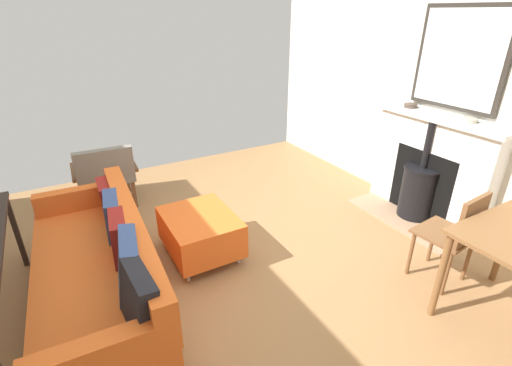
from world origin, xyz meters
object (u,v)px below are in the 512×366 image
object	(u,v)px
fireplace	(427,174)
mantel_bowl_far	(469,120)
sofa	(102,269)
armchair_accent	(105,172)
mantel_bowl_near	(411,105)
dining_chair_near_fireplace	(456,232)
ottoman	(200,231)

from	to	relation	value
fireplace	mantel_bowl_far	bearing A→B (deg)	96.06
mantel_bowl_far	sofa	world-z (taller)	mantel_bowl_far
mantel_bowl_far	armchair_accent	distance (m)	3.80
armchair_accent	sofa	bearing A→B (deg)	79.53
mantel_bowl_near	sofa	world-z (taller)	mantel_bowl_near
fireplace	dining_chair_near_fireplace	world-z (taller)	fireplace
fireplace	dining_chair_near_fireplace	size ratio (longest dim) A/B	1.67
mantel_bowl_far	dining_chair_near_fireplace	size ratio (longest dim) A/B	0.18
fireplace	ottoman	xyz separation A→B (m)	(2.40, -0.53, -0.26)
sofa	dining_chair_near_fireplace	world-z (taller)	dining_chair_near_fireplace
mantel_bowl_far	sofa	distance (m)	3.46
sofa	dining_chair_near_fireplace	distance (m)	2.76
sofa	dining_chair_near_fireplace	size ratio (longest dim) A/B	2.47
dining_chair_near_fireplace	mantel_bowl_near	bearing A→B (deg)	-122.81
sofa	armchair_accent	world-z (taller)	sofa
ottoman	armchair_accent	distance (m)	1.52
ottoman	mantel_bowl_far	bearing A→B (deg)	161.63
armchair_accent	dining_chair_near_fireplace	xyz separation A→B (m)	(-2.21, 2.78, 0.06)
mantel_bowl_far	sofa	bearing A→B (deg)	-9.37
fireplace	sofa	xyz separation A→B (m)	(3.29, -0.27, -0.16)
mantel_bowl_near	dining_chair_near_fireplace	world-z (taller)	mantel_bowl_near
fireplace	dining_chair_near_fireplace	xyz separation A→B (m)	(0.77, 0.86, -0.00)
fireplace	mantel_bowl_near	xyz separation A→B (m)	(-0.03, -0.38, 0.66)
mantel_bowl_near	ottoman	world-z (taller)	mantel_bowl_near
sofa	dining_chair_near_fireplace	xyz separation A→B (m)	(-2.52, 1.13, 0.16)
ottoman	armchair_accent	world-z (taller)	armchair_accent
fireplace	armchair_accent	size ratio (longest dim) A/B	1.84
fireplace	ottoman	world-z (taller)	fireplace
sofa	armchair_accent	bearing A→B (deg)	-100.47
fireplace	armchair_accent	world-z (taller)	fireplace
sofa	ottoman	size ratio (longest dim) A/B	2.80
fireplace	mantel_bowl_near	bearing A→B (deg)	-94.39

